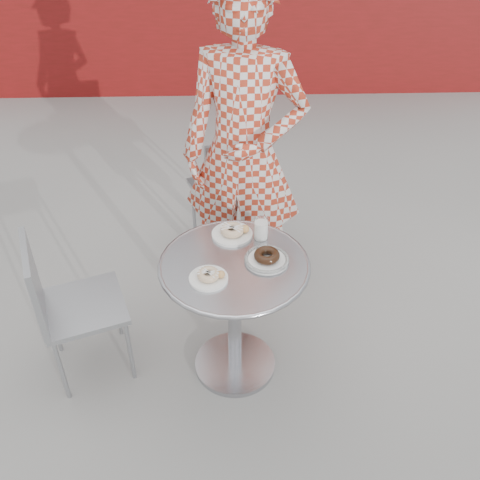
{
  "coord_description": "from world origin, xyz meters",
  "views": [
    {
      "loc": [
        -0.08,
        -1.8,
        2.15
      ],
      "look_at": [
        -0.02,
        0.06,
        0.74
      ],
      "focal_mm": 40.0,
      "sensor_mm": 36.0,
      "label": 1
    }
  ],
  "objects_px": {
    "milk_cup": "(261,229)",
    "chair_left": "(87,331)",
    "chair_far": "(229,213)",
    "bistro_table": "(234,291)",
    "plate_checker": "(267,258)",
    "plate_near": "(209,276)",
    "plate_far": "(233,232)",
    "seated_person": "(244,155)"
  },
  "relations": [
    {
      "from": "milk_cup",
      "to": "chair_left",
      "type": "bearing_deg",
      "value": -170.23
    },
    {
      "from": "chair_far",
      "to": "bistro_table",
      "type": "bearing_deg",
      "value": 70.09
    },
    {
      "from": "bistro_table",
      "to": "plate_checker",
      "type": "xyz_separation_m",
      "value": [
        0.14,
        0.01,
        0.18
      ]
    },
    {
      "from": "bistro_table",
      "to": "milk_cup",
      "type": "xyz_separation_m",
      "value": [
        0.13,
        0.18,
        0.21
      ]
    },
    {
      "from": "chair_far",
      "to": "chair_left",
      "type": "height_order",
      "value": "chair_far"
    },
    {
      "from": "plate_near",
      "to": "plate_checker",
      "type": "relative_size",
      "value": 0.84
    },
    {
      "from": "plate_far",
      "to": "chair_left",
      "type": "bearing_deg",
      "value": -166.57
    },
    {
      "from": "bistro_table",
      "to": "plate_checker",
      "type": "relative_size",
      "value": 3.44
    },
    {
      "from": "chair_far",
      "to": "seated_person",
      "type": "bearing_deg",
      "value": 80.92
    },
    {
      "from": "plate_far",
      "to": "plate_checker",
      "type": "height_order",
      "value": "same"
    },
    {
      "from": "plate_checker",
      "to": "seated_person",
      "type": "bearing_deg",
      "value": 97.24
    },
    {
      "from": "seated_person",
      "to": "plate_far",
      "type": "relative_size",
      "value": 9.18
    },
    {
      "from": "seated_person",
      "to": "plate_checker",
      "type": "height_order",
      "value": "seated_person"
    },
    {
      "from": "plate_far",
      "to": "plate_near",
      "type": "relative_size",
      "value": 1.15
    },
    {
      "from": "plate_checker",
      "to": "milk_cup",
      "type": "xyz_separation_m",
      "value": [
        -0.01,
        0.17,
        0.03
      ]
    },
    {
      "from": "plate_far",
      "to": "milk_cup",
      "type": "xyz_separation_m",
      "value": [
        0.13,
        -0.03,
        0.03
      ]
    },
    {
      "from": "plate_near",
      "to": "milk_cup",
      "type": "bearing_deg",
      "value": 50.32
    },
    {
      "from": "seated_person",
      "to": "chair_left",
      "type": "bearing_deg",
      "value": -128.9
    },
    {
      "from": "plate_near",
      "to": "plate_checker",
      "type": "xyz_separation_m",
      "value": [
        0.25,
        0.11,
        -0.0
      ]
    },
    {
      "from": "seated_person",
      "to": "plate_checker",
      "type": "relative_size",
      "value": 8.88
    },
    {
      "from": "plate_far",
      "to": "plate_near",
      "type": "distance_m",
      "value": 0.33
    },
    {
      "from": "chair_left",
      "to": "plate_far",
      "type": "relative_size",
      "value": 4.12
    },
    {
      "from": "chair_left",
      "to": "milk_cup",
      "type": "relative_size",
      "value": 7.4
    },
    {
      "from": "chair_far",
      "to": "chair_left",
      "type": "bearing_deg",
      "value": 33.24
    },
    {
      "from": "seated_person",
      "to": "plate_far",
      "type": "bearing_deg",
      "value": -84.73
    },
    {
      "from": "chair_left",
      "to": "seated_person",
      "type": "height_order",
      "value": "seated_person"
    },
    {
      "from": "chair_far",
      "to": "plate_near",
      "type": "xyz_separation_m",
      "value": [
        -0.09,
        -1.1,
        0.43
      ]
    },
    {
      "from": "chair_left",
      "to": "bistro_table",
      "type": "bearing_deg",
      "value": -112.7
    },
    {
      "from": "plate_far",
      "to": "plate_near",
      "type": "bearing_deg",
      "value": -108.91
    },
    {
      "from": "plate_near",
      "to": "chair_far",
      "type": "bearing_deg",
      "value": 85.21
    },
    {
      "from": "chair_far",
      "to": "plate_far",
      "type": "height_order",
      "value": "chair_far"
    },
    {
      "from": "seated_person",
      "to": "plate_far",
      "type": "xyz_separation_m",
      "value": [
        -0.07,
        -0.41,
        -0.18
      ]
    },
    {
      "from": "chair_far",
      "to": "seated_person",
      "type": "relative_size",
      "value": 0.48
    },
    {
      "from": "plate_far",
      "to": "plate_checker",
      "type": "xyz_separation_m",
      "value": [
        0.14,
        -0.19,
        -0.0
      ]
    },
    {
      "from": "seated_person",
      "to": "plate_far",
      "type": "distance_m",
      "value": 0.45
    },
    {
      "from": "seated_person",
      "to": "plate_near",
      "type": "xyz_separation_m",
      "value": [
        -0.17,
        -0.72,
        -0.18
      ]
    },
    {
      "from": "plate_far",
      "to": "milk_cup",
      "type": "distance_m",
      "value": 0.13
    },
    {
      "from": "plate_far",
      "to": "seated_person",
      "type": "bearing_deg",
      "value": 80.91
    },
    {
      "from": "chair_left",
      "to": "plate_checker",
      "type": "distance_m",
      "value": 0.97
    },
    {
      "from": "plate_near",
      "to": "plate_far",
      "type": "bearing_deg",
      "value": 71.09
    },
    {
      "from": "plate_checker",
      "to": "bistro_table",
      "type": "bearing_deg",
      "value": -175.99
    },
    {
      "from": "plate_far",
      "to": "chair_far",
      "type": "bearing_deg",
      "value": 90.92
    }
  ]
}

